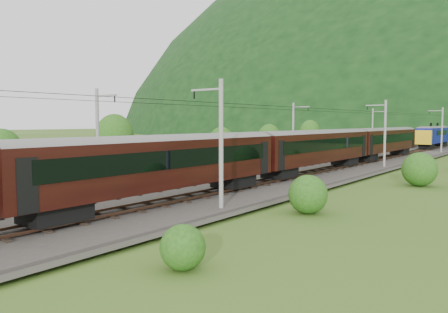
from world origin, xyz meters
The scene contains 14 objects.
ground centered at (0.00, 0.00, 0.00)m, with size 600.00×600.00×0.00m, color #37581B.
railbed centered at (0.00, 10.00, 0.15)m, with size 14.00×220.00×0.30m, color #38332D.
track_left centered at (-2.40, 10.00, 0.37)m, with size 2.40×220.00×0.27m.
track_right centered at (2.40, 10.00, 0.37)m, with size 2.40×220.00×0.27m.
catenary_left centered at (-6.12, 32.00, 4.50)m, with size 2.54×192.28×8.00m.
catenary_right centered at (6.12, 32.00, 4.50)m, with size 2.54×192.28×8.00m.
overhead_wires centered at (0.00, 10.00, 7.10)m, with size 4.83×198.00×0.03m.
mountain_ridge centered at (-120.00, 300.00, 0.00)m, with size 336.00×280.00×132.00m, color black.
train centered at (2.40, 9.91, 3.56)m, with size 3.01×142.92×5.24m.
hazard_post_near centered at (-0.20, 53.45, 1.10)m, with size 0.17×0.17×1.59m, color red.
hazard_post_far centered at (0.44, 43.73, 1.14)m, with size 0.18×0.18×1.67m, color red.
signal centered at (-3.78, 59.94, 1.61)m, with size 0.25×0.25×2.23m.
vegetation_left centered at (-14.58, 23.21, 2.66)m, with size 13.83×141.88×6.64m.
vegetation_right centered at (12.27, 6.08, 1.10)m, with size 5.94×102.70×2.70m.
Camera 1 is at (22.78, -21.28, 5.66)m, focal length 35.00 mm.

